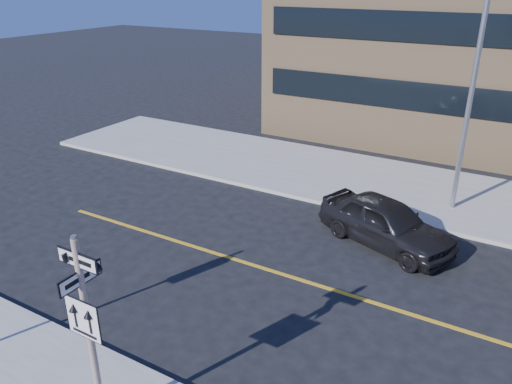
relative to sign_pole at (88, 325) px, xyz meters
The scene contains 4 objects.
ground 3.50m from the sign_pole, 90.00° to the left, with size 120.00×120.00×0.00m, color black.
sign_pole is the anchor object (origin of this frame).
parked_car_a 10.26m from the sign_pole, 75.29° to the left, with size 4.58×1.84×1.56m, color black.
streetlight_a 14.05m from the sign_pole, 73.23° to the left, with size 0.55×2.25×8.00m.
Camera 1 is at (6.14, -7.16, 8.10)m, focal length 35.00 mm.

